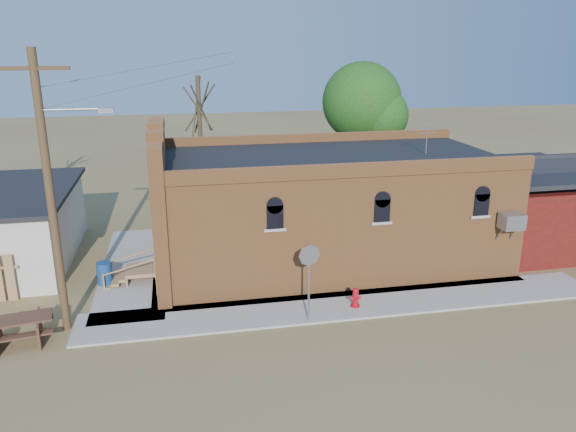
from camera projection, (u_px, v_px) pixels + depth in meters
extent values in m
plane|color=brown|center=(315.00, 322.00, 19.14)|extent=(120.00, 120.00, 0.00)
cube|color=#9E9991|center=(349.00, 305.00, 20.26)|extent=(19.00, 2.20, 0.08)
cube|color=#9E9991|center=(134.00, 268.00, 23.55)|extent=(2.60, 10.00, 0.08)
cube|color=#B26A36|center=(329.00, 210.00, 24.00)|extent=(14.00, 7.00, 4.50)
cube|color=black|center=(331.00, 157.00, 23.32)|extent=(13.80, 6.80, 0.12)
cube|color=#B26A36|center=(161.00, 204.00, 22.48)|extent=(0.50, 7.40, 5.80)
cube|color=navy|center=(151.00, 185.00, 20.97)|extent=(0.08, 1.10, 1.56)
cube|color=gray|center=(512.00, 221.00, 21.36)|extent=(0.85, 0.65, 0.60)
cube|color=#550E0E|center=(527.00, 212.00, 25.99)|extent=(5.00, 6.00, 3.20)
cylinder|color=#432D1B|center=(51.00, 198.00, 17.38)|extent=(0.26, 0.26, 9.00)
cube|color=#432D1B|center=(34.00, 68.00, 16.22)|extent=(2.00, 0.12, 0.12)
cylinder|color=gray|center=(71.00, 109.00, 16.74)|extent=(1.80, 0.08, 0.08)
cube|color=gray|center=(106.00, 110.00, 16.95)|extent=(0.45, 0.22, 0.14)
cylinder|color=#4F3F2D|center=(201.00, 148.00, 29.63)|extent=(0.24, 0.24, 7.50)
cylinder|color=#4F3F2D|center=(360.00, 152.00, 31.98)|extent=(0.28, 0.28, 6.30)
sphere|color=#224513|center=(362.00, 102.00, 31.15)|extent=(4.40, 4.40, 4.40)
cylinder|color=#B50A18|center=(355.00, 306.00, 20.04)|extent=(0.38, 0.38, 0.06)
cylinder|color=#B50A18|center=(355.00, 298.00, 19.95)|extent=(0.26, 0.26, 0.55)
sphere|color=#B50A18|center=(356.00, 291.00, 19.87)|extent=(0.22, 0.22, 0.22)
cylinder|color=#B50A18|center=(357.00, 300.00, 19.82)|extent=(0.12, 0.14, 0.10)
cylinder|color=#B50A18|center=(352.00, 298.00, 19.92)|extent=(0.14, 0.12, 0.10)
cylinder|color=#B50A18|center=(359.00, 298.00, 19.98)|extent=(0.14, 0.12, 0.10)
cylinder|color=gray|center=(309.00, 287.00, 18.71)|extent=(0.08, 0.08, 2.49)
cylinder|color=gray|center=(309.00, 255.00, 18.35)|extent=(0.74, 0.14, 0.75)
cylinder|color=#BC0F0A|center=(309.00, 255.00, 18.39)|extent=(0.74, 0.14, 0.75)
cylinder|color=navy|center=(105.00, 273.00, 21.80)|extent=(0.66, 0.66, 0.89)
cube|color=#543121|center=(42.00, 328.00, 17.93)|extent=(0.34, 1.57, 0.79)
cube|color=#543121|center=(17.00, 319.00, 17.57)|extent=(2.16, 1.24, 0.07)
cube|color=#543121|center=(17.00, 338.00, 17.12)|extent=(2.05, 0.63, 0.06)
cube|color=#543121|center=(20.00, 320.00, 18.22)|extent=(2.05, 0.63, 0.06)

